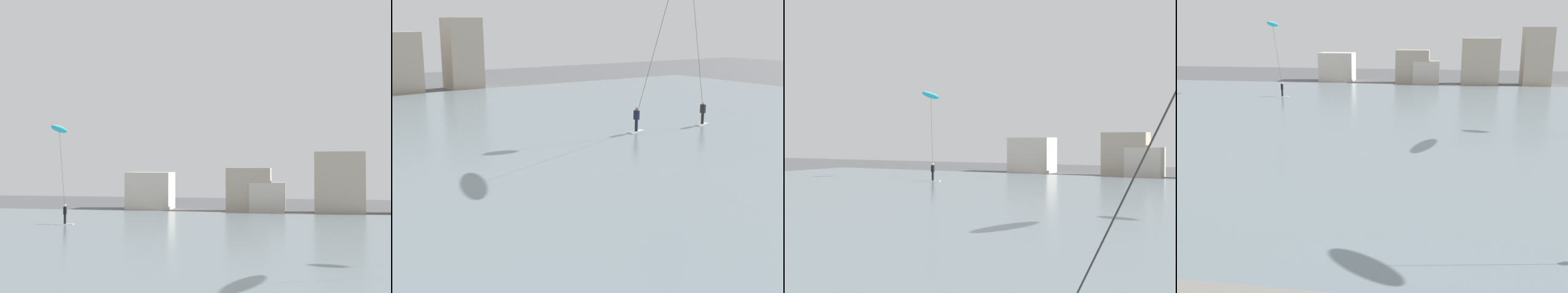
# 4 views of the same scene
# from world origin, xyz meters

# --- Properties ---
(water_bay) EXTENTS (84.00, 52.00, 0.10)m
(water_bay) POSITION_xyz_m (0.00, 30.03, 0.05)
(water_bay) COLOR gray
(water_bay) RESTS_ON ground
(far_shore_buildings) EXTENTS (32.07, 4.89, 7.70)m
(far_shore_buildings) POSITION_xyz_m (2.52, 58.45, 2.82)
(far_shore_buildings) COLOR beige
(far_shore_buildings) RESTS_ON ground
(kitesurfer_cyan) EXTENTS (2.54, 3.36, 8.39)m
(kitesurfer_cyan) POSITION_xyz_m (-19.38, 43.67, 7.03)
(kitesurfer_cyan) COLOR silver
(kitesurfer_cyan) RESTS_ON water_bay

